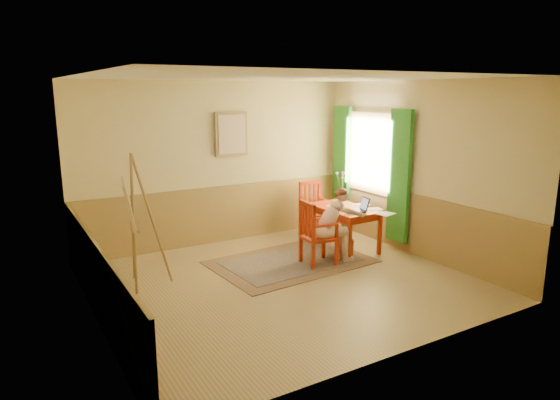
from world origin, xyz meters
TOP-DOWN VIEW (x-y plane):
  - room at (0.00, 0.00)m, footprint 5.04×4.54m
  - wainscot at (0.00, 0.80)m, footprint 5.00×4.50m
  - window at (2.42, 1.10)m, footprint 0.12×2.01m
  - wall_portrait at (0.25, 2.20)m, footprint 0.60×0.05m
  - rug at (0.51, 0.65)m, footprint 2.51×1.76m
  - table at (1.64, 0.79)m, footprint 0.73×1.20m
  - chair_left at (0.77, 0.36)m, footprint 0.50×0.48m
  - chair_back at (1.62, 1.66)m, footprint 0.50×0.51m
  - figure at (1.07, 0.32)m, footprint 0.88×0.40m
  - laptop at (1.65, 0.45)m, footprint 0.42×0.29m
  - papers at (1.88, 0.58)m, footprint 0.73×1.17m
  - vase at (1.93, 1.24)m, footprint 0.18×0.26m
  - wastebasket at (1.47, 0.49)m, footprint 0.28×0.28m
  - easel at (-1.83, 0.93)m, footprint 0.68×0.82m

SIDE VIEW (x-z plane):
  - rug at x=0.51m, z-range 0.00..0.02m
  - wastebasket at x=1.47m, z-range 0.00..0.27m
  - wainscot at x=0.00m, z-range 0.00..1.00m
  - chair_left at x=0.77m, z-range 0.00..1.01m
  - chair_back at x=1.62m, z-range 0.00..1.01m
  - table at x=1.64m, z-range 0.27..0.99m
  - figure at x=1.07m, z-range 0.06..1.23m
  - papers at x=1.88m, z-range 0.72..0.73m
  - laptop at x=1.65m, z-range 0.65..0.88m
  - vase at x=1.93m, z-range 0.70..1.22m
  - easel at x=-1.83m, z-range 0.17..2.01m
  - window at x=2.42m, z-range 0.25..2.45m
  - room at x=0.00m, z-range -0.02..2.82m
  - wall_portrait at x=0.25m, z-range 1.52..2.28m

